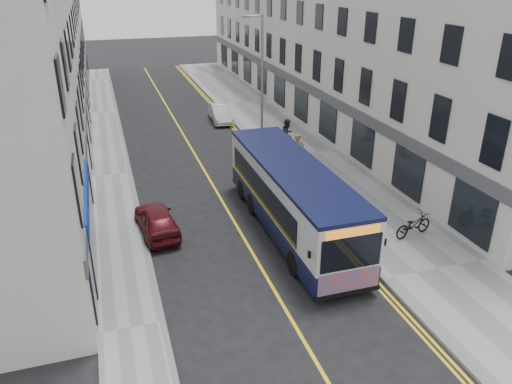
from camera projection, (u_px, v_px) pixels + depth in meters
ground at (269, 282)px, 18.07m from camera, size 140.00×140.00×0.00m
pavement_east at (303, 154)px, 30.18m from camera, size 4.50×64.00×0.12m
pavement_west at (112, 175)px, 27.13m from camera, size 2.00×64.00×0.12m
kerb_east at (268, 158)px, 29.57m from camera, size 0.18×64.00×0.13m
kerb_west at (130, 173)px, 27.40m from camera, size 0.18×64.00×0.13m
road_centre_line at (202, 166)px, 28.51m from camera, size 0.12×64.00×0.01m
road_dbl_yellow_inner at (261, 160)px, 29.47m from camera, size 0.10×64.00×0.01m
road_dbl_yellow_outer at (264, 159)px, 29.53m from camera, size 0.10×64.00×0.01m
terrace_east at (326, 25)px, 36.78m from camera, size 6.00×46.00×13.00m
terrace_west at (27, 35)px, 31.21m from camera, size 6.00×46.00×13.00m
streetlamp at (261, 78)px, 29.57m from camera, size 1.32×0.18×8.00m
city_bus at (292, 196)px, 20.84m from camera, size 2.47×10.56×3.07m
bicycle at (413, 225)px, 20.76m from camera, size 1.98×1.05×0.99m
pedestrian_near at (298, 151)px, 27.63m from camera, size 0.83×0.70×1.94m
pedestrian_far at (287, 134)px, 30.50m from camera, size 1.17×1.14×1.89m
car_white at (221, 113)px, 36.54m from camera, size 1.57×3.85×1.24m
car_maroon at (157, 220)px, 21.14m from camera, size 1.81×3.77×1.24m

